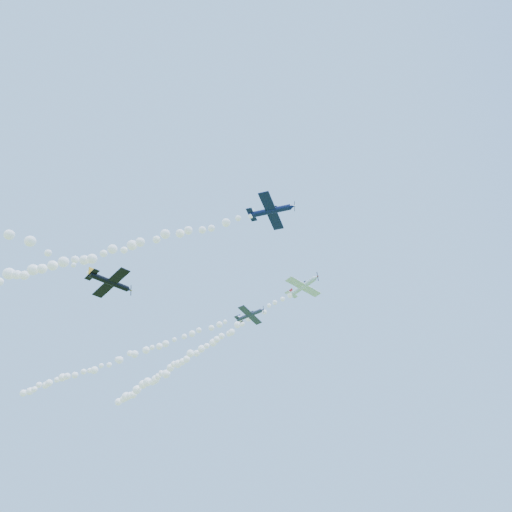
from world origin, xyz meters
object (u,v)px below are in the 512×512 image
at_px(plane_navy, 271,211).
at_px(plane_grey, 250,315).
at_px(plane_black, 111,282).
at_px(plane_white, 303,286).

height_order(plane_navy, plane_grey, plane_navy).
xyz_separation_m(plane_grey, plane_black, (-3.35, -31.28, -11.90)).
xyz_separation_m(plane_white, plane_navy, (2.80, -20.35, 0.21)).
bearing_deg(plane_black, plane_navy, -38.46).
height_order(plane_white, plane_black, plane_white).
xyz_separation_m(plane_white, plane_black, (-14.11, -32.15, -15.64)).
bearing_deg(plane_navy, plane_black, -152.59).
bearing_deg(plane_white, plane_navy, -59.78).
bearing_deg(plane_grey, plane_white, 9.77).
relative_size(plane_white, plane_black, 1.26).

